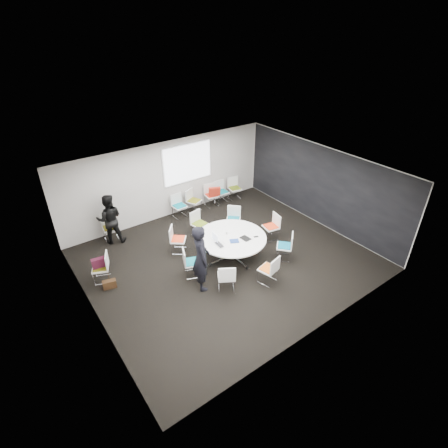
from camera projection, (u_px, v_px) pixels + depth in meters
room_shell at (229, 219)px, 10.07m from camera, size 8.08×7.08×2.88m
conference_table at (232, 242)px, 10.60m from camera, size 2.10×2.10×0.73m
projection_screen at (188, 163)px, 12.59m from camera, size 1.90×0.03×1.35m
chair_ring_a at (271, 231)px, 11.61m from camera, size 0.52×0.53×0.88m
chair_ring_b at (233, 224)px, 12.02m from camera, size 0.64×0.64×0.88m
chair_ring_c at (200, 228)px, 11.77m from camera, size 0.54×0.53×0.88m
chair_ring_d at (178, 244)px, 10.97m from camera, size 0.64×0.64×0.88m
chair_ring_e at (192, 267)px, 9.97m from camera, size 0.59×0.59×0.88m
chair_ring_f at (226, 281)px, 9.44m from camera, size 0.63×0.62×0.88m
chair_ring_g at (268, 274)px, 9.71m from camera, size 0.56×0.55×0.88m
chair_ring_h at (284, 251)px, 10.65m from camera, size 0.64×0.64×0.88m
chair_back_a at (180, 210)px, 12.85m from camera, size 0.48×0.47×0.88m
chair_back_b at (194, 205)px, 13.20m from camera, size 0.61×0.60×0.88m
chair_back_c at (211, 199)px, 13.60m from camera, size 0.52×0.51×0.88m
chair_back_d at (222, 196)px, 13.85m from camera, size 0.48×0.47×0.88m
chair_back_e at (235, 192)px, 14.13m from camera, size 0.54×0.53×0.88m
chair_spare_left at (102, 272)px, 9.77m from camera, size 0.59×0.60×0.88m
chair_person_back at (111, 232)px, 11.57m from camera, size 0.52×0.51×0.88m
person_main at (201, 258)px, 9.20m from camera, size 0.67×0.82×1.93m
person_back at (110, 219)px, 11.16m from camera, size 1.00×0.90×1.70m
laptop at (221, 244)px, 10.14m from camera, size 0.24×0.36×0.03m
laptop_lid at (215, 237)px, 10.24m from camera, size 0.04×0.30×0.22m
notebook_black at (245, 238)px, 10.40m from camera, size 0.24×0.32×0.02m
tablet_folio at (234, 241)px, 10.28m from camera, size 0.32×0.30×0.03m
papers_right at (240, 230)px, 10.84m from camera, size 0.37×0.34×0.00m
papers_front at (254, 231)px, 10.79m from camera, size 0.31×0.22×0.00m
cup at (227, 232)px, 10.62m from camera, size 0.08×0.08×0.09m
phone at (256, 237)px, 10.49m from camera, size 0.16×0.12×0.01m
maroon_bag at (99, 263)px, 9.59m from camera, size 0.42×0.20×0.28m
brown_bag at (110, 284)px, 9.58m from camera, size 0.39×0.24×0.24m
red_jacket at (215, 192)px, 13.22m from camera, size 0.47×0.32×0.36m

